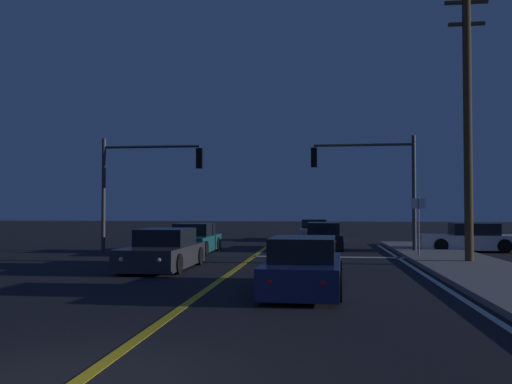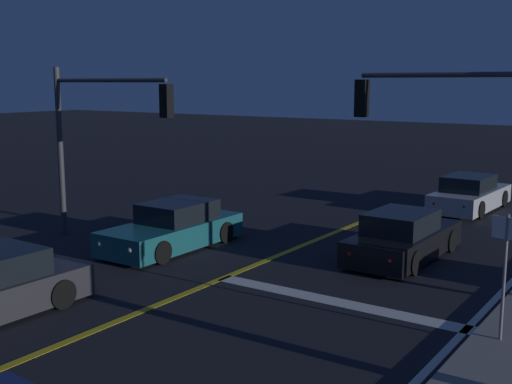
{
  "view_description": "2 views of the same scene",
  "coord_description": "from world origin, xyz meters",
  "px_view_note": "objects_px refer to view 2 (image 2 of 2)",
  "views": [
    {
      "loc": [
        2.82,
        -5.98,
        2.03
      ],
      "look_at": [
        0.13,
        16.71,
        2.72
      ],
      "focal_mm": 38.27,
      "sensor_mm": 36.0,
      "label": 1
    },
    {
      "loc": [
        9.33,
        4.73,
        4.78
      ],
      "look_at": [
        1.24,
        16.57,
        2.33
      ],
      "focal_mm": 45.41,
      "sensor_mm": 36.0,
      "label": 2
    }
  ],
  "objects_px": {
    "car_far_approaching_teal": "(173,228)",
    "street_sign_corner": "(505,259)",
    "traffic_signal_near_right": "(473,135)",
    "car_lead_oncoming_silver": "(470,195)",
    "car_distant_tail_black": "(403,238)",
    "traffic_signal_far_left": "(99,125)"
  },
  "relations": [
    {
      "from": "traffic_signal_far_left",
      "to": "car_distant_tail_black",
      "type": "bearing_deg",
      "value": 21.94
    },
    {
      "from": "car_lead_oncoming_silver",
      "to": "street_sign_corner",
      "type": "xyz_separation_m",
      "value": [
        4.25,
        -12.6,
        1.08
      ]
    },
    {
      "from": "street_sign_corner",
      "to": "car_distant_tail_black",
      "type": "bearing_deg",
      "value": 128.54
    },
    {
      "from": "car_far_approaching_teal",
      "to": "street_sign_corner",
      "type": "distance_m",
      "value": 9.96
    },
    {
      "from": "traffic_signal_far_left",
      "to": "traffic_signal_near_right",
      "type": "bearing_deg",
      "value": 7.63
    },
    {
      "from": "traffic_signal_far_left",
      "to": "street_sign_corner",
      "type": "bearing_deg",
      "value": -6.69
    },
    {
      "from": "traffic_signal_near_right",
      "to": "car_far_approaching_teal",
      "type": "bearing_deg",
      "value": 5.28
    },
    {
      "from": "traffic_signal_near_right",
      "to": "traffic_signal_far_left",
      "type": "xyz_separation_m",
      "value": [
        -10.45,
        -1.4,
        -0.08
      ]
    },
    {
      "from": "car_far_approaching_teal",
      "to": "car_lead_oncoming_silver",
      "type": "bearing_deg",
      "value": -117.38
    },
    {
      "from": "car_far_approaching_teal",
      "to": "street_sign_corner",
      "type": "bearing_deg",
      "value": 167.96
    },
    {
      "from": "car_distant_tail_black",
      "to": "street_sign_corner",
      "type": "bearing_deg",
      "value": -50.68
    },
    {
      "from": "traffic_signal_far_left",
      "to": "car_far_approaching_teal",
      "type": "bearing_deg",
      "value": 15.94
    },
    {
      "from": "car_distant_tail_black",
      "to": "street_sign_corner",
      "type": "relative_size",
      "value": 1.8
    },
    {
      "from": "car_distant_tail_black",
      "to": "traffic_signal_far_left",
      "type": "xyz_separation_m",
      "value": [
        -8.19,
        -3.3,
        2.96
      ]
    },
    {
      "from": "traffic_signal_near_right",
      "to": "traffic_signal_far_left",
      "type": "relative_size",
      "value": 1.02
    },
    {
      "from": "car_lead_oncoming_silver",
      "to": "traffic_signal_near_right",
      "type": "height_order",
      "value": "traffic_signal_near_right"
    },
    {
      "from": "car_far_approaching_teal",
      "to": "traffic_signal_near_right",
      "type": "xyz_separation_m",
      "value": [
        8.2,
        0.76,
        3.03
      ]
    },
    {
      "from": "car_far_approaching_teal",
      "to": "street_sign_corner",
      "type": "height_order",
      "value": "street_sign_corner"
    },
    {
      "from": "car_far_approaching_teal",
      "to": "car_distant_tail_black",
      "type": "xyz_separation_m",
      "value": [
        5.94,
        2.66,
        -0.0
      ]
    },
    {
      "from": "car_distant_tail_black",
      "to": "traffic_signal_near_right",
      "type": "xyz_separation_m",
      "value": [
        2.26,
        -1.9,
        3.03
      ]
    },
    {
      "from": "street_sign_corner",
      "to": "traffic_signal_near_right",
      "type": "bearing_deg",
      "value": 117.86
    },
    {
      "from": "car_far_approaching_teal",
      "to": "car_distant_tail_black",
      "type": "bearing_deg",
      "value": -156.04
    }
  ]
}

